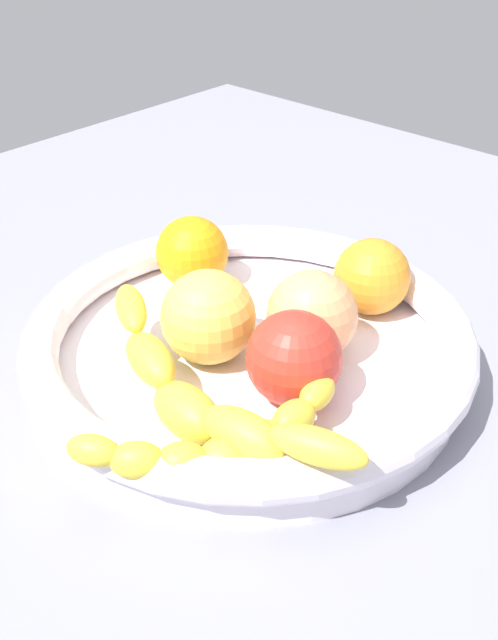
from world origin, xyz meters
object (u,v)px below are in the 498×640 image
(fruit_bowl, at_px, (249,345))
(peach_blush, at_px, (312,315))
(tomato_red, at_px, (294,358))
(orange_front, at_px, (192,253))
(orange_mid_left, at_px, (372,277))
(apple_yellow, at_px, (208,317))
(banana_draped_left, at_px, (219,445))
(banana_draped_right, at_px, (197,393))

(fruit_bowl, distance_m, peach_blush, 0.06)
(tomato_red, bearing_deg, orange_front, -110.89)
(peach_blush, bearing_deg, fruit_bowl, -52.38)
(orange_mid_left, bearing_deg, fruit_bowl, -16.67)
(tomato_red, bearing_deg, fruit_bowl, -109.20)
(apple_yellow, bearing_deg, fruit_bowl, 146.82)
(banana_draped_left, xyz_separation_m, apple_yellow, (-0.09, -0.10, 0.02))
(banana_draped_left, height_order, orange_mid_left, orange_mid_left)
(banana_draped_left, height_order, apple_yellow, apple_yellow)
(orange_mid_left, bearing_deg, banana_draped_right, 0.48)
(banana_draped_left, xyz_separation_m, peach_blush, (-0.15, -0.04, 0.01))
(fruit_bowl, distance_m, banana_draped_right, 0.11)
(banana_draped_left, bearing_deg, apple_yellow, -132.00)
(orange_front, xyz_separation_m, apple_yellow, (0.07, 0.09, 0.00))
(banana_draped_left, relative_size, tomato_red, 2.51)
(banana_draped_left, bearing_deg, orange_front, -130.03)
(orange_front, relative_size, peach_blush, 0.91)
(fruit_bowl, distance_m, apple_yellow, 0.05)
(peach_blush, distance_m, tomato_red, 0.06)
(apple_yellow, bearing_deg, orange_front, -127.85)
(fruit_bowl, relative_size, banana_draped_left, 2.03)
(banana_draped_left, distance_m, peach_blush, 0.15)
(orange_mid_left, bearing_deg, banana_draped_left, 10.64)
(orange_mid_left, xyz_separation_m, tomato_red, (0.14, 0.03, 0.00))
(banana_draped_right, bearing_deg, apple_yellow, -140.38)
(apple_yellow, bearing_deg, tomato_red, 93.46)
(orange_front, height_order, tomato_red, tomato_red)
(orange_mid_left, height_order, peach_blush, peach_blush)
(tomato_red, bearing_deg, peach_blush, -154.24)
(banana_draped_left, distance_m, orange_front, 0.25)
(orange_front, xyz_separation_m, peach_blush, (0.01, 0.15, 0.00))
(fruit_bowl, xyz_separation_m, apple_yellow, (0.03, -0.02, 0.03))
(fruit_bowl, bearing_deg, orange_front, -111.85)
(orange_mid_left, xyz_separation_m, apple_yellow, (0.15, -0.05, 0.00))
(banana_draped_right, relative_size, peach_blush, 3.75)
(banana_draped_left, bearing_deg, peach_blush, -164.66)
(orange_front, xyz_separation_m, tomato_red, (0.07, 0.18, 0.00))
(orange_front, bearing_deg, banana_draped_left, 49.97)
(banana_draped_left, relative_size, orange_front, 2.69)
(orange_front, distance_m, tomato_red, 0.19)
(orange_mid_left, bearing_deg, apple_yellow, -20.13)
(banana_draped_right, distance_m, apple_yellow, 0.09)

